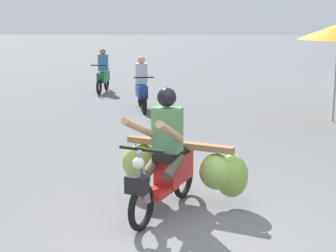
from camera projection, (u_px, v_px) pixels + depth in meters
ground_plane at (194, 247)px, 5.51m from camera, size 120.00×120.00×0.00m
motorbike_main_loaded at (180, 165)px, 6.61m from camera, size 1.79×1.81×1.58m
motorbike_distant_ahead_left at (103, 75)px, 16.44m from camera, size 0.50×1.62×1.40m
motorbike_distant_ahead_right at (142, 88)px, 13.37m from camera, size 0.58×1.60×1.40m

